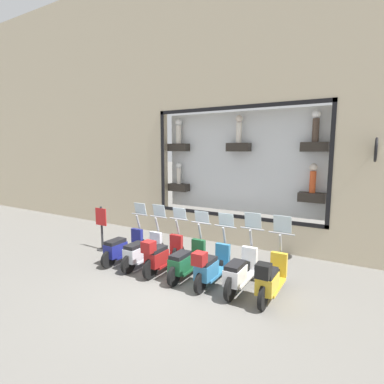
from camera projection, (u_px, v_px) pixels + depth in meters
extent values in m
plane|color=#66635E|center=(179.00, 283.00, 7.29)|extent=(120.00, 120.00, 0.00)
cube|color=beige|center=(41.00, 117.00, 14.93)|extent=(0.40, 15.05, 9.65)
cube|color=beige|center=(235.00, 230.00, 10.30)|extent=(0.40, 5.90, 0.95)
cube|color=beige|center=(240.00, 23.00, 9.36)|extent=(0.40, 5.90, 5.04)
cube|color=black|center=(235.00, 107.00, 9.55)|extent=(0.04, 5.90, 0.12)
cube|color=black|center=(233.00, 216.00, 10.05)|extent=(0.04, 5.90, 0.12)
cube|color=black|center=(331.00, 165.00, 8.35)|extent=(0.04, 0.12, 3.67)
cube|color=black|center=(163.00, 161.00, 11.24)|extent=(0.04, 0.12, 3.67)
cube|color=silver|center=(241.00, 162.00, 10.28)|extent=(0.04, 5.66, 3.43)
cube|color=#28231E|center=(315.00, 147.00, 8.82)|extent=(0.36, 0.78, 0.28)
cylinder|color=#47382D|center=(316.00, 130.00, 8.75)|extent=(0.19, 0.19, 0.68)
sphere|color=white|center=(317.00, 114.00, 8.69)|extent=(0.25, 0.25, 0.25)
cube|color=#28231E|center=(239.00, 147.00, 10.02)|extent=(0.36, 0.78, 0.28)
cylinder|color=silver|center=(239.00, 133.00, 9.95)|extent=(0.19, 0.19, 0.67)
sphere|color=beige|center=(239.00, 119.00, 9.89)|extent=(0.24, 0.24, 0.24)
cube|color=#28231E|center=(179.00, 147.00, 11.21)|extent=(0.36, 0.78, 0.28)
cylinder|color=silver|center=(179.00, 135.00, 11.14)|extent=(0.19, 0.19, 0.67)
sphere|color=white|center=(178.00, 122.00, 11.08)|extent=(0.24, 0.24, 0.24)
cube|color=#28231E|center=(312.00, 197.00, 9.03)|extent=(0.36, 0.78, 0.28)
cylinder|color=#CC4C23|center=(313.00, 182.00, 8.97)|extent=(0.18, 0.18, 0.65)
sphere|color=beige|center=(313.00, 167.00, 8.91)|extent=(0.23, 0.23, 0.23)
cube|color=#28231E|center=(179.00, 187.00, 11.42)|extent=(0.36, 0.78, 0.28)
cylinder|color=silver|center=(179.00, 176.00, 11.36)|extent=(0.16, 0.16, 0.58)
sphere|color=white|center=(179.00, 166.00, 11.31)|extent=(0.21, 0.21, 0.21)
cylinder|color=black|center=(376.00, 150.00, 7.63)|extent=(0.35, 0.05, 0.05)
torus|color=black|center=(376.00, 150.00, 7.48)|extent=(0.62, 0.07, 0.62)
cylinder|color=white|center=(376.00, 150.00, 7.48)|extent=(0.51, 0.03, 0.51)
cylinder|color=black|center=(279.00, 275.00, 7.13)|extent=(0.52, 0.09, 0.52)
cylinder|color=black|center=(263.00, 298.00, 6.04)|extent=(0.52, 0.09, 0.52)
cube|color=gold|center=(272.00, 286.00, 6.59)|extent=(1.02, 0.38, 0.06)
cube|color=gold|center=(267.00, 283.00, 6.24)|extent=(0.61, 0.35, 0.36)
cube|color=black|center=(268.00, 273.00, 6.21)|extent=(0.58, 0.31, 0.10)
cube|color=gold|center=(279.00, 264.00, 7.01)|extent=(0.12, 0.37, 0.56)
cylinder|color=gray|center=(280.00, 243.00, 7.00)|extent=(0.20, 0.06, 0.45)
cylinder|color=gray|center=(282.00, 233.00, 7.03)|extent=(0.04, 0.61, 0.04)
cube|color=silver|center=(282.00, 224.00, 7.03)|extent=(0.11, 0.42, 0.42)
cube|color=black|center=(263.00, 271.00, 5.91)|extent=(0.28, 0.28, 0.28)
cylinder|color=black|center=(250.00, 268.00, 7.48)|extent=(0.55, 0.09, 0.55)
cylinder|color=black|center=(230.00, 288.00, 6.40)|extent=(0.55, 0.09, 0.55)
cube|color=silver|center=(241.00, 278.00, 6.94)|extent=(1.02, 0.39, 0.06)
cube|color=silver|center=(235.00, 275.00, 6.59)|extent=(0.61, 0.35, 0.36)
cube|color=black|center=(235.00, 265.00, 6.56)|extent=(0.58, 0.31, 0.10)
cube|color=silver|center=(249.00, 258.00, 7.36)|extent=(0.12, 0.37, 0.56)
cylinder|color=gray|center=(251.00, 238.00, 7.35)|extent=(0.20, 0.06, 0.45)
cylinder|color=gray|center=(252.00, 229.00, 7.38)|extent=(0.04, 0.60, 0.04)
cube|color=silver|center=(253.00, 220.00, 7.39)|extent=(0.10, 0.42, 0.40)
cylinder|color=black|center=(224.00, 264.00, 7.87)|extent=(0.47, 0.09, 0.47)
cylinder|color=black|center=(200.00, 283.00, 6.74)|extent=(0.47, 0.09, 0.47)
cube|color=teal|center=(213.00, 273.00, 7.31)|extent=(1.02, 0.39, 0.06)
cube|color=teal|center=(206.00, 270.00, 6.96)|extent=(0.61, 0.35, 0.36)
cube|color=black|center=(206.00, 261.00, 6.93)|extent=(0.58, 0.31, 0.10)
cube|color=teal|center=(223.00, 254.00, 7.73)|extent=(0.12, 0.37, 0.56)
cylinder|color=gray|center=(224.00, 235.00, 7.72)|extent=(0.20, 0.06, 0.45)
cylinder|color=gray|center=(225.00, 226.00, 7.75)|extent=(0.04, 0.60, 0.04)
cube|color=silver|center=(226.00, 220.00, 7.76)|extent=(0.09, 0.42, 0.34)
cube|color=maroon|center=(199.00, 259.00, 6.62)|extent=(0.28, 0.28, 0.28)
cylinder|color=black|center=(200.00, 259.00, 8.23)|extent=(0.48, 0.09, 0.48)
cylinder|color=black|center=(174.00, 276.00, 7.10)|extent=(0.48, 0.09, 0.48)
cube|color=#19512D|center=(188.00, 267.00, 7.67)|extent=(1.02, 0.39, 0.06)
cube|color=#19512D|center=(180.00, 264.00, 7.32)|extent=(0.61, 0.35, 0.36)
cube|color=black|center=(180.00, 255.00, 7.29)|extent=(0.58, 0.31, 0.10)
cube|color=#19512D|center=(198.00, 249.00, 8.09)|extent=(0.12, 0.37, 0.56)
cylinder|color=gray|center=(200.00, 231.00, 8.08)|extent=(0.20, 0.06, 0.45)
cylinder|color=gray|center=(201.00, 223.00, 8.11)|extent=(0.04, 0.61, 0.04)
cube|color=silver|center=(202.00, 217.00, 8.12)|extent=(0.08, 0.42, 0.32)
cylinder|color=black|center=(178.00, 254.00, 8.57)|extent=(0.53, 0.09, 0.53)
cylinder|color=black|center=(150.00, 269.00, 7.48)|extent=(0.53, 0.09, 0.53)
cube|color=maroon|center=(165.00, 261.00, 8.02)|extent=(1.02, 0.39, 0.06)
cube|color=maroon|center=(157.00, 258.00, 7.67)|extent=(0.61, 0.35, 0.36)
cube|color=black|center=(157.00, 249.00, 7.64)|extent=(0.58, 0.31, 0.10)
cube|color=maroon|center=(176.00, 244.00, 8.44)|extent=(0.12, 0.37, 0.56)
cylinder|color=gray|center=(178.00, 227.00, 8.43)|extent=(0.20, 0.06, 0.45)
cylinder|color=gray|center=(179.00, 219.00, 8.46)|extent=(0.04, 0.60, 0.04)
cube|color=silver|center=(180.00, 213.00, 8.47)|extent=(0.08, 0.42, 0.32)
cube|color=maroon|center=(149.00, 247.00, 7.35)|extent=(0.28, 0.28, 0.28)
cylinder|color=black|center=(158.00, 250.00, 8.94)|extent=(0.49, 0.09, 0.49)
cylinder|color=black|center=(128.00, 264.00, 7.82)|extent=(0.49, 0.09, 0.49)
cube|color=#B7BCC6|center=(144.00, 257.00, 8.38)|extent=(1.02, 0.38, 0.06)
cube|color=#B7BCC6|center=(135.00, 254.00, 8.04)|extent=(0.61, 0.35, 0.36)
cube|color=black|center=(135.00, 246.00, 8.00)|extent=(0.58, 0.31, 0.10)
cube|color=#B7BCC6|center=(156.00, 241.00, 8.81)|extent=(0.12, 0.37, 0.56)
cylinder|color=gray|center=(157.00, 224.00, 8.80)|extent=(0.20, 0.06, 0.45)
cylinder|color=gray|center=(158.00, 217.00, 8.82)|extent=(0.04, 0.60, 0.04)
cube|color=silver|center=(159.00, 210.00, 8.83)|extent=(0.09, 0.42, 0.36)
cylinder|color=black|center=(140.00, 246.00, 9.31)|extent=(0.48, 0.09, 0.48)
cylinder|color=black|center=(108.00, 259.00, 8.18)|extent=(0.48, 0.09, 0.48)
cube|color=navy|center=(125.00, 253.00, 8.74)|extent=(1.02, 0.38, 0.06)
cube|color=navy|center=(116.00, 249.00, 8.40)|extent=(0.61, 0.35, 0.36)
cube|color=black|center=(115.00, 242.00, 8.36)|extent=(0.58, 0.31, 0.10)
cube|color=navy|center=(137.00, 238.00, 9.17)|extent=(0.12, 0.37, 0.56)
cylinder|color=gray|center=(138.00, 222.00, 9.16)|extent=(0.20, 0.06, 0.45)
cylinder|color=gray|center=(140.00, 214.00, 9.18)|extent=(0.04, 0.61, 0.04)
cube|color=silver|center=(140.00, 208.00, 9.19)|extent=(0.09, 0.42, 0.35)
cylinder|color=#232326|center=(103.00, 249.00, 9.70)|extent=(0.36, 0.36, 0.02)
cylinder|color=#232326|center=(102.00, 228.00, 9.60)|extent=(0.07, 0.07, 1.42)
cube|color=red|center=(101.00, 217.00, 9.53)|extent=(0.03, 0.45, 0.55)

